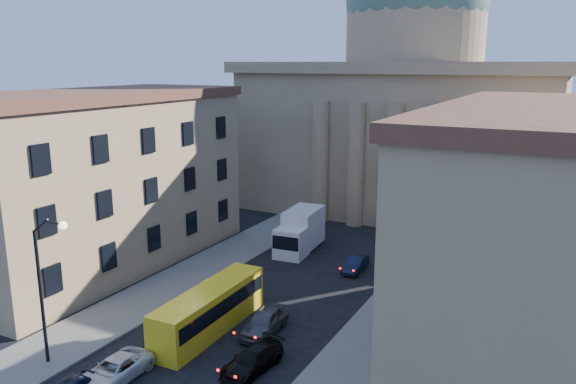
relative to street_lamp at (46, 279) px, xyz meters
The scene contains 12 objects.
sidewalk_left 11.38m from the street_lamp, 98.71° to the left, with size 5.00×60.00×0.15m, color #605E58.
sidewalk_right 19.14m from the street_lamp, 32.88° to the left, with size 5.00×60.00×0.15m, color #605E58.
church 48.43m from the street_lamp, 81.65° to the left, with size 68.02×28.76×36.60m.
building_left 17.36m from the street_lamp, 125.62° to the left, with size 11.60×26.60×14.70m.
building_right 27.84m from the street_lamp, 30.29° to the left, with size 11.60×26.60×14.70m.
street_lamp is the anchor object (origin of this frame).
car_left_mid 6.29m from the street_lamp, ahead, with size 2.11×4.59×1.27m, color silver.
car_right_mid 12.28m from the street_lamp, 24.99° to the left, with size 1.80×4.43×1.29m, color black.
car_right_far 13.32m from the street_lamp, 46.26° to the left, with size 1.83×4.56×1.55m, color #4B4C50.
car_right_distant 24.59m from the street_lamp, 65.67° to the left, with size 1.30×3.72×1.23m, color black.
city_bus 10.15m from the street_lamp, 55.17° to the left, with size 2.49×10.02×2.81m.
box_truck 25.20m from the street_lamp, 82.02° to the left, with size 3.14×6.86×3.67m.
Camera 1 is at (18.24, -11.61, 16.92)m, focal length 35.00 mm.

